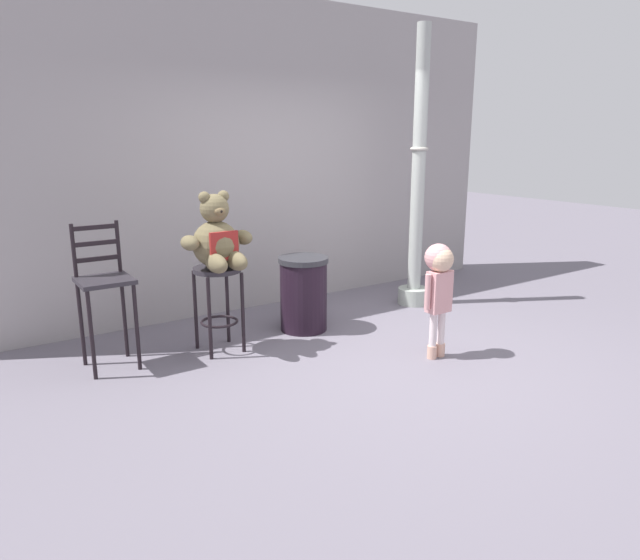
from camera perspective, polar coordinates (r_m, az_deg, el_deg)
ground_plane at (r=4.96m, az=6.87°, el=-7.91°), size 24.00×24.00×0.00m
building_wall at (r=6.44m, az=-5.93°, el=11.99°), size 6.27×0.30×3.24m
bar_stool_with_teddy at (r=5.08m, az=-10.00°, el=-1.06°), size 0.41×0.41×0.75m
teddy_bear at (r=4.95m, az=-10.06°, el=3.85°), size 0.62×0.56×0.65m
child_walking at (r=4.90m, az=11.63°, el=0.39°), size 0.31×0.25×0.98m
trash_bin at (r=5.59m, az=-1.63°, el=-1.34°), size 0.48×0.48×0.72m
lamppost at (r=6.41m, az=9.55°, el=7.88°), size 0.34×0.34×2.95m
bar_chair_empty at (r=4.92m, az=-20.45°, el=-0.68°), size 0.41×0.41×1.18m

